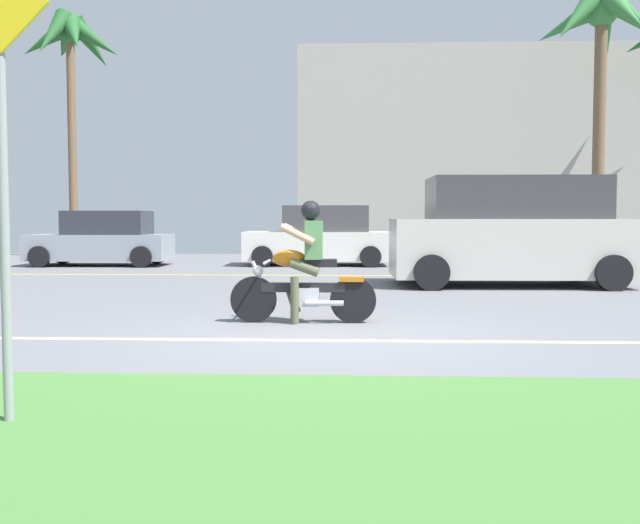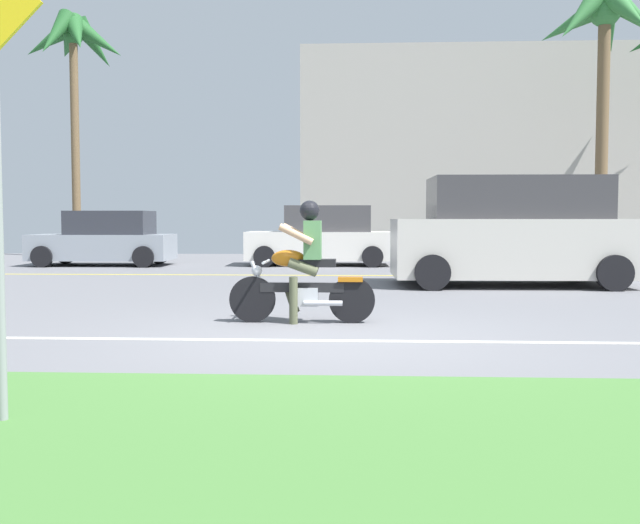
{
  "view_description": "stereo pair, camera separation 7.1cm",
  "coord_description": "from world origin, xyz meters",
  "px_view_note": "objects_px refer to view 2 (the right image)",
  "views": [
    {
      "loc": [
        0.27,
        -7.79,
        1.28
      ],
      "look_at": [
        -0.22,
        3.22,
        0.61
      ],
      "focal_mm": 40.86,
      "sensor_mm": 36.0,
      "label": 1
    },
    {
      "loc": [
        0.34,
        -7.79,
        1.28
      ],
      "look_at": [
        -0.22,
        3.22,
        0.61
      ],
      "focal_mm": 40.86,
      "sensor_mm": 36.0,
      "label": 2
    }
  ],
  "objects_px": {
    "parked_car_1": "(322,238)",
    "palm_tree_1": "(74,50)",
    "suv_nearby": "(512,233)",
    "motorcyclist": "(303,271)",
    "parked_car_0": "(105,240)",
    "palm_tree_0": "(605,33)"
  },
  "relations": [
    {
      "from": "parked_car_1",
      "to": "palm_tree_1",
      "type": "height_order",
      "value": "palm_tree_1"
    },
    {
      "from": "suv_nearby",
      "to": "motorcyclist",
      "type": "bearing_deg",
      "value": -125.14
    },
    {
      "from": "suv_nearby",
      "to": "palm_tree_1",
      "type": "xyz_separation_m",
      "value": [
        -12.15,
        9.6,
        5.73
      ]
    },
    {
      "from": "parked_car_0",
      "to": "palm_tree_0",
      "type": "distance_m",
      "value": 16.39
    },
    {
      "from": "suv_nearby",
      "to": "parked_car_0",
      "type": "height_order",
      "value": "suv_nearby"
    },
    {
      "from": "parked_car_1",
      "to": "parked_car_0",
      "type": "bearing_deg",
      "value": -176.01
    },
    {
      "from": "suv_nearby",
      "to": "parked_car_1",
      "type": "distance_m",
      "value": 6.97
    },
    {
      "from": "suv_nearby",
      "to": "palm_tree_0",
      "type": "xyz_separation_m",
      "value": [
        4.77,
        9.56,
        6.05
      ]
    },
    {
      "from": "motorcyclist",
      "to": "suv_nearby",
      "type": "height_order",
      "value": "suv_nearby"
    },
    {
      "from": "parked_car_0",
      "to": "palm_tree_0",
      "type": "xyz_separation_m",
      "value": [
        14.52,
        4.19,
        6.35
      ]
    },
    {
      "from": "suv_nearby",
      "to": "parked_car_0",
      "type": "distance_m",
      "value": 11.13
    },
    {
      "from": "palm_tree_1",
      "to": "parked_car_1",
      "type": "bearing_deg",
      "value": -24.83
    },
    {
      "from": "suv_nearby",
      "to": "palm_tree_0",
      "type": "height_order",
      "value": "palm_tree_0"
    },
    {
      "from": "suv_nearby",
      "to": "parked_car_1",
      "type": "xyz_separation_m",
      "value": [
        -3.9,
        5.78,
        -0.24
      ]
    },
    {
      "from": "parked_car_1",
      "to": "palm_tree_0",
      "type": "xyz_separation_m",
      "value": [
        8.67,
        3.78,
        6.29
      ]
    },
    {
      "from": "palm_tree_1",
      "to": "suv_nearby",
      "type": "bearing_deg",
      "value": -38.3
    },
    {
      "from": "motorcyclist",
      "to": "palm_tree_1",
      "type": "relative_size",
      "value": 0.23
    },
    {
      "from": "palm_tree_0",
      "to": "palm_tree_1",
      "type": "height_order",
      "value": "palm_tree_0"
    },
    {
      "from": "motorcyclist",
      "to": "parked_car_1",
      "type": "bearing_deg",
      "value": 91.55
    },
    {
      "from": "palm_tree_0",
      "to": "suv_nearby",
      "type": "bearing_deg",
      "value": -116.53
    },
    {
      "from": "parked_car_0",
      "to": "parked_car_1",
      "type": "distance_m",
      "value": 5.87
    },
    {
      "from": "motorcyclist",
      "to": "palm_tree_0",
      "type": "height_order",
      "value": "palm_tree_0"
    }
  ]
}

